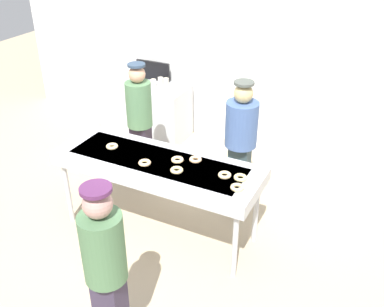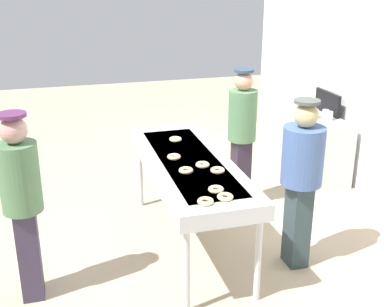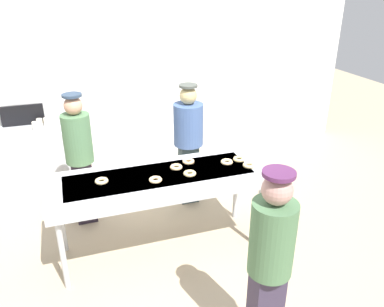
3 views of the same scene
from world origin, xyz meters
The scene contains 19 objects.
ground_plane centered at (0.00, 0.00, 0.00)m, with size 16.00×16.00×0.00m, color tan.
back_wall centered at (0.00, 2.54, 1.67)m, with size 8.00×0.12×3.34m, color white.
fryer_conveyor centered at (0.00, 0.00, 0.87)m, with size 2.29×0.78×0.95m.
plain_donut_0 centered at (0.93, 0.04, 0.96)m, with size 0.13×0.13×0.04m, color #EBD083.
plain_donut_1 centered at (0.21, 0.07, 0.96)m, with size 0.13×0.13×0.04m, color #F7C888.
plain_donut_2 centered at (0.97, -0.13, 0.96)m, with size 0.13×0.13×0.04m, color #E5C784.
plain_donut_3 centered at (-0.07, -0.13, 0.96)m, with size 0.13×0.13×0.04m, color #F5C88B.
plain_donut_4 centered at (-0.59, 0.01, 0.96)m, with size 0.13×0.13×0.04m, color #F2D591.
plain_donut_5 centered at (0.38, 0.17, 0.96)m, with size 0.13×0.13×0.04m, color #F8C286.
plain_donut_6 centered at (0.77, 0.02, 0.96)m, with size 0.13×0.13×0.04m, color #F9D294.
plain_donut_7 centered at (0.30, -0.11, 0.96)m, with size 0.13×0.13×0.04m, color #E7CD85.
worker_baker centered at (0.61, 0.90, 0.95)m, with size 0.38×0.38×1.64m.
worker_assistant centered at (-0.76, 0.85, 0.93)m, with size 0.33×0.33×1.65m.
customer_waiting centered at (0.45, -1.54, 0.94)m, with size 0.33×0.33×1.66m.
prep_counter centered at (-1.45, 2.09, 0.42)m, with size 1.38×0.63×0.84m, color #B7BABF.
paper_cup_0 centered at (-1.23, 2.21, 0.90)m, with size 0.08×0.08×0.12m, color beige.
paper_cup_1 centered at (-1.14, 2.21, 0.90)m, with size 0.08×0.08×0.12m, color beige.
paper_cup_2 centered at (-1.29, 2.09, 0.90)m, with size 0.08×0.08×0.12m, color beige.
menu_display centered at (-1.45, 2.36, 0.99)m, with size 0.59×0.04×0.30m, color black.
Camera 3 is at (-0.81, -3.51, 2.82)m, focal length 36.19 mm.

